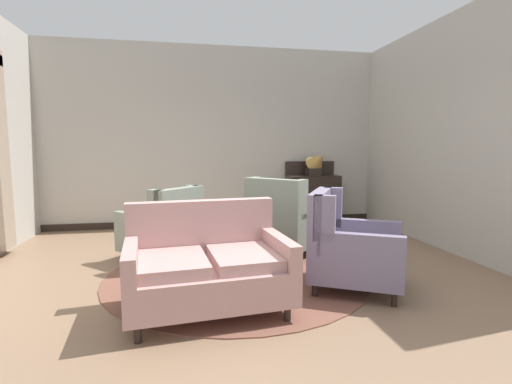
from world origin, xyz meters
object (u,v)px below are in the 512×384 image
(coffee_table, at_px, (244,243))
(gramophone, at_px, (317,162))
(porcelain_vase, at_px, (246,220))
(sideboard, at_px, (313,197))
(armchair_back_corner, at_px, (348,248))
(armchair_near_window, at_px, (164,229))
(armchair_near_sideboard, at_px, (283,223))
(settee, at_px, (207,267))
(side_table, at_px, (302,214))

(coffee_table, bearing_deg, gramophone, 55.77)
(porcelain_vase, distance_m, sideboard, 3.21)
(armchair_back_corner, bearing_deg, porcelain_vase, 90.58)
(porcelain_vase, bearing_deg, sideboard, 57.45)
(coffee_table, distance_m, armchair_near_window, 1.22)
(armchair_near_sideboard, distance_m, sideboard, 2.18)
(armchair_near_sideboard, xyz_separation_m, gramophone, (1.13, 1.80, 0.75))
(porcelain_vase, xyz_separation_m, settee, (-0.47, -0.77, -0.25))
(armchair_near_window, bearing_deg, settee, 59.51)
(armchair_near_window, xyz_separation_m, sideboard, (2.65, 1.91, 0.11))
(sideboard, bearing_deg, armchair_back_corner, -103.00)
(coffee_table, bearing_deg, armchair_back_corner, -25.50)
(armchair_near_window, bearing_deg, gramophone, 167.28)
(sideboard, xyz_separation_m, gramophone, (0.05, -0.09, 0.66))
(sideboard, bearing_deg, armchair_near_sideboard, -119.73)
(armchair_near_sideboard, height_order, gramophone, gramophone)
(porcelain_vase, xyz_separation_m, gramophone, (1.78, 2.61, 0.54))
(settee, height_order, sideboard, sideboard)
(armchair_near_sideboard, bearing_deg, gramophone, -75.50)
(settee, xyz_separation_m, side_table, (1.57, 2.16, 0.04))
(coffee_table, relative_size, armchair_back_corner, 0.73)
(settee, distance_m, gramophone, 4.14)
(settee, bearing_deg, side_table, 48.28)
(armchair_near_sideboard, distance_m, armchair_back_corner, 1.37)
(armchair_back_corner, distance_m, gramophone, 3.32)
(settee, height_order, gramophone, gramophone)
(armchair_near_window, relative_size, side_table, 1.55)
(settee, relative_size, armchair_near_window, 1.30)
(settee, height_order, armchair_near_sideboard, armchair_near_sideboard)
(porcelain_vase, relative_size, sideboard, 0.29)
(settee, relative_size, side_table, 2.02)
(gramophone, bearing_deg, side_table, -118.89)
(armchair_back_corner, bearing_deg, armchair_near_window, 83.79)
(coffee_table, distance_m, porcelain_vase, 0.25)
(armchair_near_window, xyz_separation_m, side_table, (2.03, 0.59, 0.02))
(coffee_table, height_order, armchair_near_window, armchair_near_window)
(armchair_near_window, xyz_separation_m, gramophone, (2.70, 1.82, 0.77))
(coffee_table, bearing_deg, sideboard, 57.40)
(porcelain_vase, bearing_deg, side_table, 51.62)
(side_table, xyz_separation_m, gramophone, (0.67, 1.22, 0.75))
(side_table, bearing_deg, armchair_near_sideboard, -128.24)
(settee, height_order, armchair_near_window, armchair_near_window)
(coffee_table, bearing_deg, armchair_near_window, 137.14)
(armchair_back_corner, distance_m, side_table, 1.91)
(gramophone, bearing_deg, armchair_near_sideboard, -122.12)
(gramophone, bearing_deg, sideboard, 118.41)
(settee, xyz_separation_m, armchair_near_window, (-0.45, 1.56, 0.02))
(settee, relative_size, armchair_near_sideboard, 1.26)
(armchair_near_window, xyz_separation_m, armchair_near_sideboard, (1.57, 0.01, 0.02))
(side_table, bearing_deg, gramophone, 61.11)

